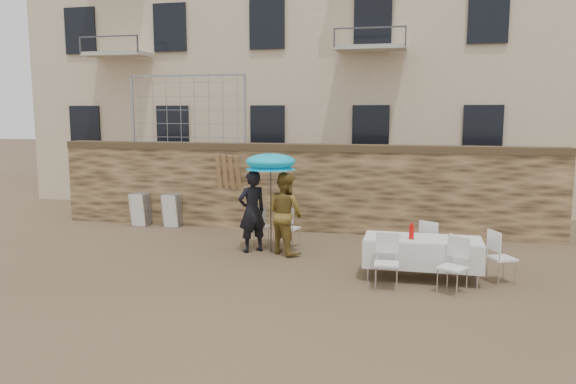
% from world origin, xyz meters
% --- Properties ---
extents(ground, '(80.00, 80.00, 0.00)m').
position_xyz_m(ground, '(0.00, 0.00, 0.00)').
color(ground, brown).
rests_on(ground, ground).
extents(stone_wall, '(13.00, 0.50, 2.20)m').
position_xyz_m(stone_wall, '(0.00, 5.00, 1.10)').
color(stone_wall, brown).
rests_on(stone_wall, ground).
extents(chain_link_fence, '(3.20, 0.06, 1.80)m').
position_xyz_m(chain_link_fence, '(-3.00, 5.00, 3.10)').
color(chain_link_fence, gray).
rests_on(chain_link_fence, stone_wall).
extents(man_suit, '(0.77, 0.77, 1.80)m').
position_xyz_m(man_suit, '(-0.48, 2.49, 0.90)').
color(man_suit, black).
rests_on(man_suit, ground).
extents(woman_dress, '(1.10, 1.06, 1.78)m').
position_xyz_m(woman_dress, '(0.27, 2.49, 0.89)').
color(woman_dress, '#A58032').
rests_on(woman_dress, ground).
extents(umbrella, '(1.14, 1.14, 2.05)m').
position_xyz_m(umbrella, '(-0.08, 2.59, 1.93)').
color(umbrella, '#3F3F44').
rests_on(umbrella, ground).
extents(couple_chair_left, '(0.49, 0.49, 0.96)m').
position_xyz_m(couple_chair_left, '(-0.48, 3.04, 0.48)').
color(couple_chair_left, white).
rests_on(couple_chair_left, ground).
extents(couple_chair_right, '(0.58, 0.58, 0.96)m').
position_xyz_m(couple_chair_right, '(0.22, 3.04, 0.48)').
color(couple_chair_right, white).
rests_on(couple_chair_right, ground).
extents(banquet_table, '(2.10, 0.85, 0.78)m').
position_xyz_m(banquet_table, '(3.15, 1.25, 0.73)').
color(banquet_table, silver).
rests_on(banquet_table, ground).
extents(soda_bottle, '(0.09, 0.09, 0.26)m').
position_xyz_m(soda_bottle, '(2.95, 1.10, 0.91)').
color(soda_bottle, red).
rests_on(soda_bottle, banquet_table).
extents(table_chair_front_left, '(0.50, 0.50, 0.96)m').
position_xyz_m(table_chair_front_left, '(2.55, 0.50, 0.48)').
color(table_chair_front_left, white).
rests_on(table_chair_front_left, ground).
extents(table_chair_front_right, '(0.66, 0.66, 0.96)m').
position_xyz_m(table_chair_front_right, '(3.65, 0.50, 0.48)').
color(table_chair_front_right, white).
rests_on(table_chair_front_right, ground).
extents(table_chair_back, '(0.65, 0.65, 0.96)m').
position_xyz_m(table_chair_back, '(3.35, 2.05, 0.48)').
color(table_chair_back, white).
rests_on(table_chair_back, ground).
extents(table_chair_side, '(0.64, 0.64, 0.96)m').
position_xyz_m(table_chair_side, '(4.55, 1.35, 0.48)').
color(table_chair_side, white).
rests_on(table_chair_side, ground).
extents(chair_stack_left, '(0.46, 0.55, 0.92)m').
position_xyz_m(chair_stack_left, '(-4.22, 4.71, 0.46)').
color(chair_stack_left, white).
rests_on(chair_stack_left, ground).
extents(chair_stack_right, '(0.46, 0.47, 0.92)m').
position_xyz_m(chair_stack_right, '(-3.32, 4.71, 0.46)').
color(chair_stack_right, white).
rests_on(chair_stack_right, ground).
extents(wood_planks, '(0.70, 0.20, 2.00)m').
position_xyz_m(wood_planks, '(-1.72, 4.78, 1.00)').
color(wood_planks, '#A37749').
rests_on(wood_planks, ground).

